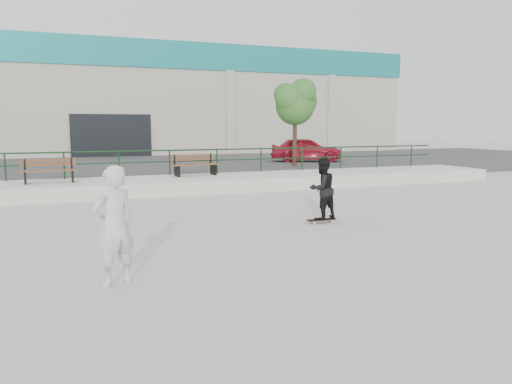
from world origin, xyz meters
name	(u,v)px	position (x,y,z in m)	size (l,w,h in m)	color
ground	(232,251)	(0.00, 0.00, 0.00)	(120.00, 120.00, 0.00)	#B4AFA4
ledge	(151,186)	(0.00, 9.50, 0.25)	(30.00, 3.00, 0.50)	beige
parking_strip	(124,168)	(0.00, 18.00, 0.25)	(60.00, 14.00, 0.50)	#353535
railing	(145,157)	(0.00, 10.80, 1.24)	(28.00, 0.06, 1.03)	#14381B
commercial_building	(100,98)	(0.00, 31.99, 4.58)	(44.20, 16.33, 8.00)	#B7B4A5
bench_left	(49,171)	(-3.52, 9.60, 0.92)	(1.85, 0.58, 0.85)	brown
bench_right	(195,165)	(1.89, 10.17, 0.93)	(1.93, 0.80, 0.86)	brown
tree	(296,101)	(7.64, 12.85, 3.67)	(2.38, 2.11, 4.22)	#422C21
red_car	(306,149)	(9.62, 15.52, 1.17)	(1.58, 3.94, 1.34)	maroon
skateboard	(322,220)	(3.12, 1.96, 0.07)	(0.78, 0.22, 0.09)	black
standing_skater	(322,189)	(3.12, 1.96, 0.89)	(0.78, 0.60, 1.60)	black
seated_skater	(114,226)	(-2.39, -1.31, 0.95)	(0.70, 0.46, 1.91)	silver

